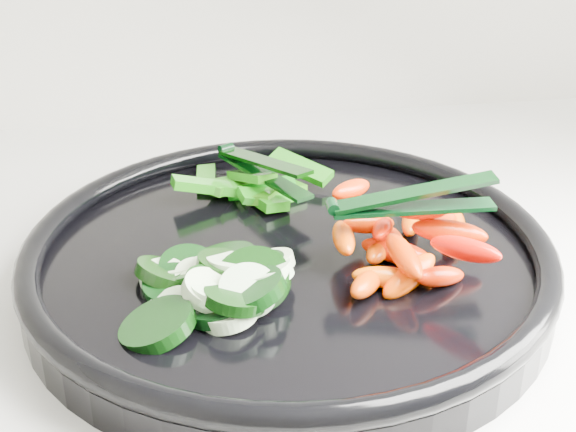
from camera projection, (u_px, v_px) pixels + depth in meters
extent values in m
cylinder|color=black|center=(288.00, 269.00, 0.57)|extent=(0.48, 0.48, 0.02)
torus|color=black|center=(288.00, 246.00, 0.56)|extent=(0.49, 0.49, 0.02)
cylinder|color=black|center=(157.00, 325.00, 0.48)|extent=(0.06, 0.06, 0.03)
cylinder|color=beige|center=(171.00, 304.00, 0.50)|extent=(0.04, 0.04, 0.02)
cylinder|color=black|center=(167.00, 274.00, 0.54)|extent=(0.06, 0.06, 0.03)
cylinder|color=#D8F1C1|center=(167.00, 278.00, 0.53)|extent=(0.04, 0.04, 0.02)
cylinder|color=black|center=(189.00, 270.00, 0.54)|extent=(0.05, 0.05, 0.02)
cylinder|color=beige|center=(197.00, 277.00, 0.53)|extent=(0.04, 0.03, 0.02)
cylinder|color=black|center=(219.00, 311.00, 0.50)|extent=(0.05, 0.05, 0.02)
cylinder|color=beige|center=(228.00, 314.00, 0.49)|extent=(0.04, 0.04, 0.02)
cylinder|color=black|center=(222.00, 261.00, 0.55)|extent=(0.06, 0.05, 0.03)
cylinder|color=beige|center=(202.00, 275.00, 0.53)|extent=(0.03, 0.03, 0.02)
cylinder|color=black|center=(195.00, 270.00, 0.54)|extent=(0.07, 0.07, 0.02)
cylinder|color=beige|center=(176.00, 269.00, 0.54)|extent=(0.04, 0.04, 0.01)
cylinder|color=black|center=(172.00, 286.00, 0.52)|extent=(0.05, 0.05, 0.02)
cylinder|color=beige|center=(163.00, 277.00, 0.53)|extent=(0.04, 0.04, 0.01)
cylinder|color=black|center=(192.00, 273.00, 0.54)|extent=(0.06, 0.06, 0.03)
cylinder|color=beige|center=(185.00, 273.00, 0.54)|extent=(0.04, 0.04, 0.02)
cylinder|color=black|center=(250.00, 291.00, 0.50)|extent=(0.06, 0.06, 0.03)
cylinder|color=#C6E8B9|center=(266.00, 274.00, 0.51)|extent=(0.05, 0.05, 0.03)
cylinder|color=black|center=(226.00, 265.00, 0.53)|extent=(0.05, 0.05, 0.02)
cylinder|color=beige|center=(232.00, 265.00, 0.53)|extent=(0.05, 0.05, 0.02)
cylinder|color=black|center=(212.00, 288.00, 0.50)|extent=(0.05, 0.05, 0.03)
cylinder|color=#DDF9C7|center=(209.00, 291.00, 0.50)|extent=(0.05, 0.05, 0.03)
cylinder|color=black|center=(253.00, 280.00, 0.51)|extent=(0.06, 0.06, 0.03)
cylinder|color=#CDECBC|center=(248.00, 290.00, 0.50)|extent=(0.05, 0.05, 0.03)
cylinder|color=black|center=(259.00, 265.00, 0.53)|extent=(0.05, 0.05, 0.02)
cylinder|color=beige|center=(271.00, 262.00, 0.53)|extent=(0.05, 0.05, 0.02)
cylinder|color=black|center=(235.00, 298.00, 0.49)|extent=(0.06, 0.06, 0.02)
cylinder|color=#D6F6C5|center=(216.00, 292.00, 0.50)|extent=(0.04, 0.04, 0.02)
ellipsoid|color=#FF5200|center=(409.00, 276.00, 0.53)|extent=(0.05, 0.04, 0.03)
ellipsoid|color=#EC5800|center=(385.00, 277.00, 0.52)|extent=(0.05, 0.02, 0.02)
ellipsoid|color=#EE5100|center=(391.00, 240.00, 0.57)|extent=(0.02, 0.05, 0.03)
ellipsoid|color=#FF1900|center=(440.00, 276.00, 0.52)|extent=(0.04, 0.03, 0.02)
ellipsoid|color=#E65000|center=(379.00, 250.00, 0.56)|extent=(0.03, 0.04, 0.02)
ellipsoid|color=red|center=(367.00, 283.00, 0.52)|extent=(0.04, 0.04, 0.02)
ellipsoid|color=#EB1900|center=(396.00, 252.00, 0.55)|extent=(0.05, 0.04, 0.03)
ellipsoid|color=#E64C00|center=(453.00, 223.00, 0.59)|extent=(0.04, 0.06, 0.03)
ellipsoid|color=#EC5F00|center=(411.00, 221.00, 0.59)|extent=(0.03, 0.04, 0.02)
ellipsoid|color=#EB4700|center=(344.00, 238.00, 0.54)|extent=(0.02, 0.05, 0.02)
ellipsoid|color=#F34C00|center=(441.00, 223.00, 0.56)|extent=(0.04, 0.04, 0.03)
ellipsoid|color=#E82B00|center=(383.00, 229.00, 0.55)|extent=(0.03, 0.04, 0.02)
ellipsoid|color=#F04800|center=(404.00, 256.00, 0.52)|extent=(0.02, 0.05, 0.02)
ellipsoid|color=#DD4600|center=(369.00, 224.00, 0.56)|extent=(0.05, 0.03, 0.02)
ellipsoid|color=#F10D00|center=(450.00, 232.00, 0.55)|extent=(0.06, 0.03, 0.02)
ellipsoid|color=#F62300|center=(351.00, 189.00, 0.58)|extent=(0.04, 0.04, 0.02)
ellipsoid|color=red|center=(420.00, 210.00, 0.55)|extent=(0.04, 0.03, 0.02)
ellipsoid|color=#FF1200|center=(465.00, 249.00, 0.50)|extent=(0.05, 0.05, 0.02)
cube|color=#1D6409|center=(270.00, 192.00, 0.65)|extent=(0.04, 0.06, 0.02)
cube|color=#196F0A|center=(270.00, 198.00, 0.64)|extent=(0.05, 0.03, 0.02)
cube|color=#24750B|center=(288.00, 185.00, 0.66)|extent=(0.03, 0.05, 0.02)
cube|color=#0F6609|center=(263.00, 198.00, 0.64)|extent=(0.04, 0.06, 0.02)
cube|color=#0A6C0A|center=(262.00, 190.00, 0.65)|extent=(0.06, 0.02, 0.02)
cube|color=#106309|center=(206.00, 178.00, 0.67)|extent=(0.02, 0.04, 0.01)
cube|color=#16690A|center=(231.00, 185.00, 0.66)|extent=(0.05, 0.07, 0.03)
cube|color=#126B0A|center=(252.00, 176.00, 0.65)|extent=(0.04, 0.06, 0.02)
cube|color=#27720A|center=(205.00, 186.00, 0.63)|extent=(0.05, 0.03, 0.02)
cube|color=#09630C|center=(300.00, 167.00, 0.67)|extent=(0.05, 0.05, 0.02)
cylinder|color=black|center=(332.00, 206.00, 0.53)|extent=(0.01, 0.01, 0.01)
cube|color=black|center=(414.00, 208.00, 0.53)|extent=(0.11, 0.02, 0.00)
cube|color=black|center=(415.00, 193.00, 0.53)|extent=(0.11, 0.02, 0.02)
cylinder|color=black|center=(226.00, 148.00, 0.68)|extent=(0.01, 0.01, 0.01)
cube|color=black|center=(264.00, 175.00, 0.64)|extent=(0.07, 0.10, 0.00)
cube|color=black|center=(263.00, 162.00, 0.63)|extent=(0.07, 0.10, 0.02)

